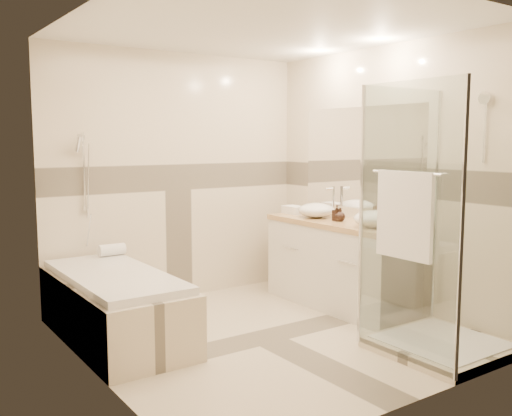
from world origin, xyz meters
TOP-DOWN VIEW (x-y plane):
  - room at (0.06, 0.01)m, footprint 2.82×3.02m
  - bathtub at (-1.02, 0.65)m, footprint 0.75×1.70m
  - vanity at (1.12, 0.30)m, footprint 0.58×1.62m
  - shower_enclosure at (0.83, -0.97)m, footprint 0.96×0.93m
  - vessel_sink_near at (1.10, 0.62)m, footprint 0.37×0.37m
  - vessel_sink_far at (1.10, -0.17)m, footprint 0.38×0.38m
  - faucet_near at (1.32, 0.62)m, footprint 0.12×0.03m
  - faucet_far at (1.32, -0.17)m, footprint 0.12×0.03m
  - amenity_bottle_a at (1.10, 0.32)m, footprint 0.07×0.07m
  - amenity_bottle_b at (1.10, 0.28)m, footprint 0.11×0.11m
  - folded_towels at (1.10, 0.99)m, footprint 0.16×0.26m
  - rolled_towel at (-0.79, 1.32)m, footprint 0.24×0.11m

SIDE VIEW (x-z plane):
  - bathtub at x=-1.02m, z-range 0.03..0.59m
  - vanity at x=1.12m, z-range 0.00..0.85m
  - shower_enclosure at x=0.83m, z-range -0.51..1.53m
  - rolled_towel at x=-0.79m, z-range 0.56..0.67m
  - folded_towels at x=1.10m, z-range 0.85..0.93m
  - amenity_bottle_b at x=1.10m, z-range 0.85..0.98m
  - vessel_sink_near at x=1.10m, z-range 0.85..1.00m
  - vessel_sink_far at x=1.10m, z-range 0.85..1.00m
  - amenity_bottle_a at x=1.10m, z-range 0.85..1.00m
  - faucet_far at x=1.32m, z-range 0.87..1.17m
  - faucet_near at x=1.32m, z-range 0.87..1.17m
  - room at x=0.06m, z-range 0.00..2.52m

